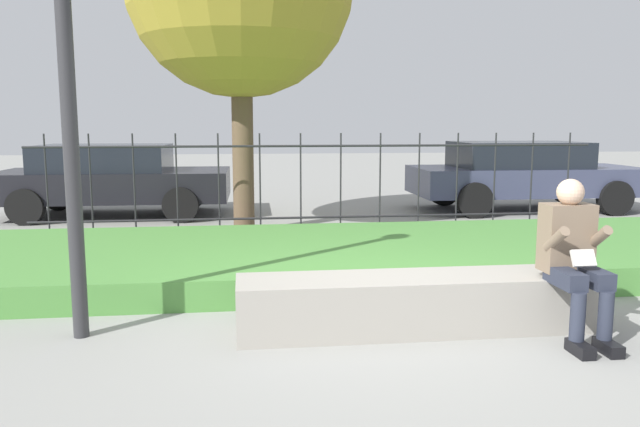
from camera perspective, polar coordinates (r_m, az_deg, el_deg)
The scene contains 8 objects.
ground_plane at distance 5.21m, azimuth 6.01°, elevation -10.64°, with size 60.00×60.00×0.00m, color gray.
stone_bench at distance 5.21m, azimuth 8.91°, elevation -8.35°, with size 2.94×0.59×0.45m.
person_seated_reader at distance 5.24m, azimuth 22.14°, elevation -3.35°, with size 0.42×0.73×1.25m.
grass_berm at distance 7.30m, azimuth 2.01°, elevation -3.92°, with size 10.26×3.10×0.28m.
iron_fence at distance 9.12m, azimuth 0.07°, elevation 2.76°, with size 8.26×0.03×1.54m.
car_parked_right at distance 12.71m, azimuth 18.06°, elevation 3.50°, with size 4.34×1.98×1.33m.
car_parked_left at distance 11.94m, azimuth -18.48°, elevation 3.10°, with size 4.13×2.07×1.30m.
street_lamp at distance 5.17m, azimuth -22.30°, elevation 14.50°, with size 0.28×0.28×3.71m.
Camera 1 is at (-1.14, -4.79, 1.68)m, focal length 35.00 mm.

